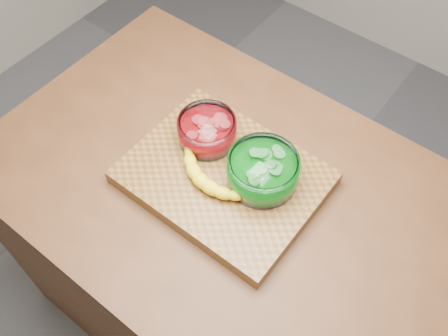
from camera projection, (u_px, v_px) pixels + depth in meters
The scene contains 6 objects.
ground at pixel (224, 308), 1.96m from camera, with size 3.50×3.50×0.00m, color #515156.
counter at pixel (224, 259), 1.59m from camera, with size 1.20×0.80×0.90m, color #512E18.
cutting_board at pixel (224, 177), 1.20m from camera, with size 0.45×0.35×0.04m, color brown.
bowl_red at pixel (207, 131), 1.22m from camera, with size 0.14×0.14×0.07m.
bowl_green at pixel (263, 171), 1.14m from camera, with size 0.17×0.17×0.08m.
banana at pixel (215, 173), 1.17m from camera, with size 0.26×0.14×0.04m, color yellow, non-canonical shape.
Camera 1 is at (0.41, -0.53, 1.92)m, focal length 40.00 mm.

